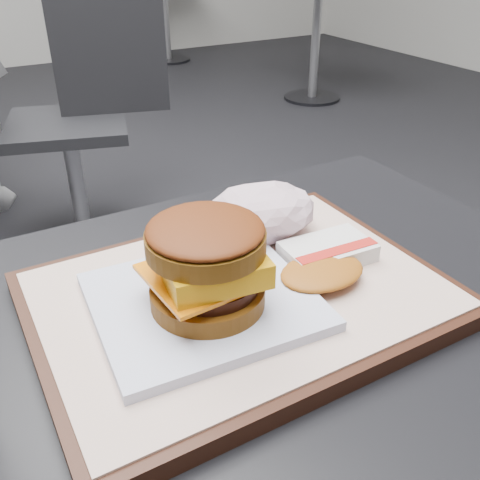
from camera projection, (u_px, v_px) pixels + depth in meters
name	position (u px, v px, depth m)	size (l,w,h in m)	color
serving_tray	(241.00, 297.00, 0.51)	(0.38, 0.28, 0.02)	black
breakfast_sandwich	(206.00, 273.00, 0.46)	(0.20, 0.18, 0.09)	white
hash_brown	(325.00, 260.00, 0.53)	(0.12, 0.09, 0.02)	silver
crumpled_wrapper	(262.00, 212.00, 0.58)	(0.12, 0.10, 0.05)	silver
neighbor_chair	(83.00, 109.00, 1.94)	(0.65, 0.52, 0.88)	#B1B2B7
bg_table_near	(317.00, 16.00, 3.60)	(0.66, 0.66, 0.75)	black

